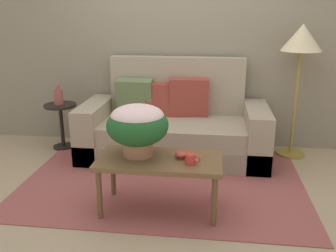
{
  "coord_description": "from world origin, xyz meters",
  "views": [
    {
      "loc": [
        0.47,
        -3.21,
        1.65
      ],
      "look_at": [
        0.04,
        0.17,
        0.57
      ],
      "focal_mm": 39.59,
      "sensor_mm": 36.0,
      "label": 1
    }
  ],
  "objects_px": {
    "table_vase": "(58,96)",
    "coffee_table": "(159,164)",
    "side_table": "(61,118)",
    "couch": "(173,128)",
    "snack_bowl": "(181,154)",
    "floor_lamp": "(301,45)",
    "potted_plant": "(138,125)",
    "coffee_mug": "(191,159)"
  },
  "relations": [
    {
      "from": "floor_lamp",
      "to": "coffee_mug",
      "type": "height_order",
      "value": "floor_lamp"
    },
    {
      "from": "potted_plant",
      "to": "floor_lamp",
      "type": "bearing_deg",
      "value": 42.26
    },
    {
      "from": "side_table",
      "to": "potted_plant",
      "type": "distance_m",
      "value": 1.8
    },
    {
      "from": "coffee_mug",
      "to": "snack_bowl",
      "type": "height_order",
      "value": "coffee_mug"
    },
    {
      "from": "coffee_table",
      "to": "potted_plant",
      "type": "bearing_deg",
      "value": 165.01
    },
    {
      "from": "side_table",
      "to": "couch",
      "type": "bearing_deg",
      "value": -2.31
    },
    {
      "from": "floor_lamp",
      "to": "couch",
      "type": "bearing_deg",
      "value": -173.1
    },
    {
      "from": "potted_plant",
      "to": "snack_bowl",
      "type": "height_order",
      "value": "potted_plant"
    },
    {
      "from": "side_table",
      "to": "snack_bowl",
      "type": "relative_size",
      "value": 5.01
    },
    {
      "from": "couch",
      "to": "coffee_mug",
      "type": "distance_m",
      "value": 1.4
    },
    {
      "from": "couch",
      "to": "coffee_mug",
      "type": "xyz_separation_m",
      "value": [
        0.29,
        -1.36,
        0.19
      ]
    },
    {
      "from": "coffee_table",
      "to": "snack_bowl",
      "type": "distance_m",
      "value": 0.2
    },
    {
      "from": "floor_lamp",
      "to": "potted_plant",
      "type": "height_order",
      "value": "floor_lamp"
    },
    {
      "from": "coffee_table",
      "to": "side_table",
      "type": "height_order",
      "value": "side_table"
    },
    {
      "from": "coffee_mug",
      "to": "table_vase",
      "type": "relative_size",
      "value": 0.52
    },
    {
      "from": "floor_lamp",
      "to": "potted_plant",
      "type": "distance_m",
      "value": 2.13
    },
    {
      "from": "coffee_table",
      "to": "potted_plant",
      "type": "relative_size",
      "value": 2.01
    },
    {
      "from": "couch",
      "to": "snack_bowl",
      "type": "relative_size",
      "value": 18.96
    },
    {
      "from": "couch",
      "to": "coffee_table",
      "type": "xyz_separation_m",
      "value": [
        0.03,
        -1.27,
        0.09
      ]
    },
    {
      "from": "coffee_table",
      "to": "table_vase",
      "type": "height_order",
      "value": "table_vase"
    },
    {
      "from": "potted_plant",
      "to": "side_table",
      "type": "bearing_deg",
      "value": 133.6
    },
    {
      "from": "coffee_table",
      "to": "potted_plant",
      "type": "distance_m",
      "value": 0.38
    },
    {
      "from": "couch",
      "to": "potted_plant",
      "type": "height_order",
      "value": "couch"
    },
    {
      "from": "table_vase",
      "to": "coffee_table",
      "type": "bearing_deg",
      "value": -43.22
    },
    {
      "from": "couch",
      "to": "coffee_table",
      "type": "relative_size",
      "value": 2.05
    },
    {
      "from": "coffee_table",
      "to": "table_vase",
      "type": "distance_m",
      "value": 1.96
    },
    {
      "from": "coffee_mug",
      "to": "snack_bowl",
      "type": "relative_size",
      "value": 1.09
    },
    {
      "from": "coffee_table",
      "to": "side_table",
      "type": "xyz_separation_m",
      "value": [
        -1.41,
        1.33,
        -0.04
      ]
    },
    {
      "from": "coffee_table",
      "to": "side_table",
      "type": "bearing_deg",
      "value": 136.58
    },
    {
      "from": "couch",
      "to": "coffee_mug",
      "type": "bearing_deg",
      "value": -78.08
    },
    {
      "from": "couch",
      "to": "side_table",
      "type": "height_order",
      "value": "couch"
    },
    {
      "from": "side_table",
      "to": "floor_lamp",
      "type": "height_order",
      "value": "floor_lamp"
    },
    {
      "from": "couch",
      "to": "table_vase",
      "type": "height_order",
      "value": "couch"
    },
    {
      "from": "potted_plant",
      "to": "coffee_table",
      "type": "bearing_deg",
      "value": -14.99
    },
    {
      "from": "coffee_table",
      "to": "snack_bowl",
      "type": "xyz_separation_m",
      "value": [
        0.18,
        0.03,
        0.09
      ]
    },
    {
      "from": "floor_lamp",
      "to": "side_table",
      "type": "bearing_deg",
      "value": -177.7
    },
    {
      "from": "side_table",
      "to": "table_vase",
      "type": "height_order",
      "value": "table_vase"
    },
    {
      "from": "potted_plant",
      "to": "coffee_mug",
      "type": "distance_m",
      "value": 0.52
    },
    {
      "from": "coffee_mug",
      "to": "floor_lamp",
      "type": "bearing_deg",
      "value": 54.69
    },
    {
      "from": "floor_lamp",
      "to": "table_vase",
      "type": "relative_size",
      "value": 6.37
    },
    {
      "from": "couch",
      "to": "side_table",
      "type": "distance_m",
      "value": 1.38
    },
    {
      "from": "side_table",
      "to": "floor_lamp",
      "type": "distance_m",
      "value": 2.89
    }
  ]
}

